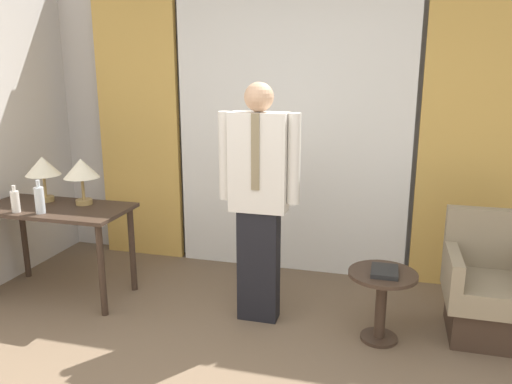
# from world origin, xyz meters

# --- Properties ---
(wall_back) EXTENTS (10.00, 0.06, 2.70)m
(wall_back) POSITION_xyz_m (0.00, 2.69, 1.35)
(wall_back) COLOR beige
(wall_back) RESTS_ON ground_plane
(curtain_sheer_center) EXTENTS (2.06, 0.06, 2.58)m
(curtain_sheer_center) POSITION_xyz_m (0.00, 2.56, 1.29)
(curtain_sheer_center) COLOR white
(curtain_sheer_center) RESTS_ON ground_plane
(curtain_drape_left) EXTENTS (0.80, 0.06, 2.58)m
(curtain_drape_left) POSITION_xyz_m (-1.47, 2.56, 1.29)
(curtain_drape_left) COLOR gold
(curtain_drape_left) RESTS_ON ground_plane
(curtain_drape_right) EXTENTS (0.80, 0.06, 2.58)m
(curtain_drape_right) POSITION_xyz_m (1.47, 2.56, 1.29)
(curtain_drape_right) COLOR gold
(curtain_drape_right) RESTS_ON ground_plane
(desk) EXTENTS (1.17, 0.58, 0.75)m
(desk) POSITION_xyz_m (-1.69, 1.52, 0.64)
(desk) COLOR #38281E
(desk) RESTS_ON ground_plane
(table_lamp_left) EXTENTS (0.28, 0.28, 0.37)m
(table_lamp_left) POSITION_xyz_m (-1.87, 1.65, 1.03)
(table_lamp_left) COLOR #9E7F47
(table_lamp_left) RESTS_ON desk
(table_lamp_right) EXTENTS (0.28, 0.28, 0.37)m
(table_lamp_right) POSITION_xyz_m (-1.51, 1.65, 1.03)
(table_lamp_right) COLOR #9E7F47
(table_lamp_right) RESTS_ON desk
(bottle_near_edge) EXTENTS (0.06, 0.06, 0.21)m
(bottle_near_edge) POSITION_xyz_m (-1.88, 1.32, 0.84)
(bottle_near_edge) COLOR silver
(bottle_near_edge) RESTS_ON desk
(bottle_by_lamp) EXTENTS (0.07, 0.07, 0.26)m
(bottle_by_lamp) POSITION_xyz_m (-1.68, 1.34, 0.85)
(bottle_by_lamp) COLOR silver
(bottle_by_lamp) RESTS_ON desk
(person) EXTENTS (0.58, 0.20, 1.73)m
(person) POSITION_xyz_m (-0.03, 1.56, 0.95)
(person) COLOR black
(person) RESTS_ON ground_plane
(armchair) EXTENTS (0.57, 0.60, 0.85)m
(armchair) POSITION_xyz_m (1.55, 1.75, 0.32)
(armchair) COLOR #38281E
(armchair) RESTS_ON ground_plane
(side_table) EXTENTS (0.46, 0.46, 0.49)m
(side_table) POSITION_xyz_m (0.85, 1.48, 0.34)
(side_table) COLOR #38281E
(side_table) RESTS_ON ground_plane
(book) EXTENTS (0.17, 0.23, 0.03)m
(book) POSITION_xyz_m (0.86, 1.46, 0.51)
(book) COLOR black
(book) RESTS_ON side_table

